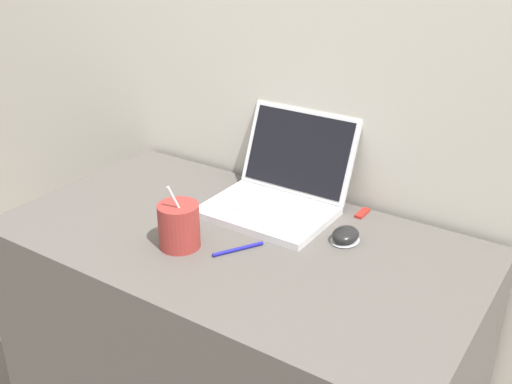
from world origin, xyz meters
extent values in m
cube|color=#5B5651|center=(0.00, 0.33, 0.35)|extent=(1.21, 0.66, 0.71)
cube|color=silver|center=(0.00, 0.47, 0.72)|extent=(0.33, 0.24, 0.02)
cube|color=#B7B7BC|center=(0.00, 0.49, 0.73)|extent=(0.29, 0.13, 0.00)
cube|color=silver|center=(0.00, 0.63, 0.84)|extent=(0.33, 0.10, 0.22)
cube|color=black|center=(0.00, 0.63, 0.84)|extent=(0.30, 0.08, 0.20)
cylinder|color=#9E332D|center=(-0.09, 0.22, 0.77)|extent=(0.10, 0.10, 0.11)
cylinder|color=black|center=(-0.09, 0.22, 0.82)|extent=(0.09, 0.09, 0.01)
cylinder|color=white|center=(-0.08, 0.21, 0.81)|extent=(0.03, 0.05, 0.13)
ellipsoid|color=#B2B2B7|center=(0.24, 0.46, 0.71)|extent=(0.07, 0.08, 0.01)
ellipsoid|color=black|center=(0.24, 0.46, 0.73)|extent=(0.06, 0.08, 0.04)
cube|color=#B2261E|center=(0.21, 0.62, 0.71)|extent=(0.02, 0.06, 0.01)
cylinder|color=#191999|center=(0.04, 0.27, 0.71)|extent=(0.07, 0.12, 0.01)
camera|label=1|loc=(0.77, -0.74, 1.45)|focal=42.00mm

